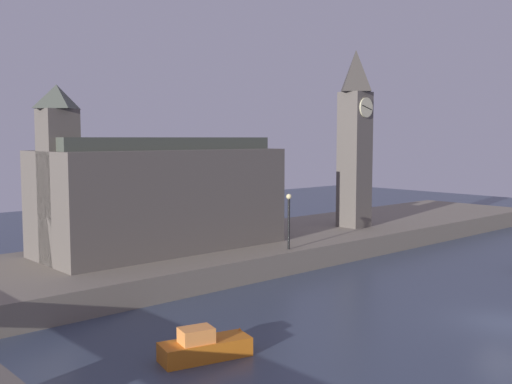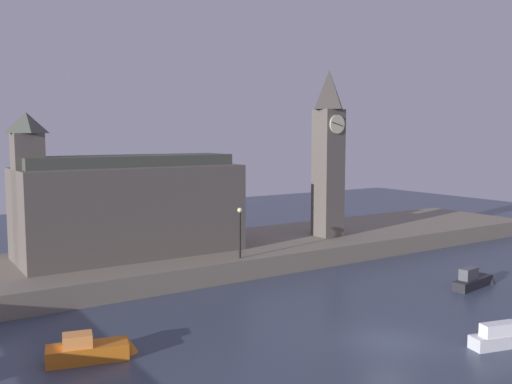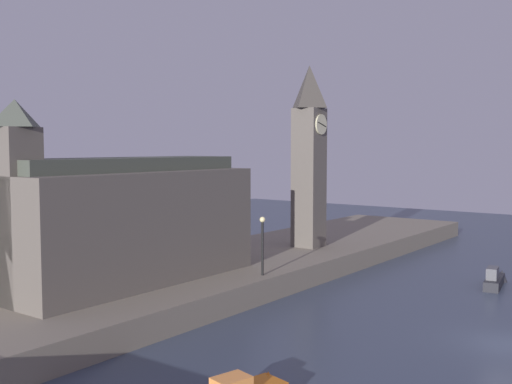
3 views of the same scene
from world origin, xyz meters
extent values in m
plane|color=#384256|center=(0.00, 0.00, 0.00)|extent=(120.00, 120.00, 0.00)
cube|color=slate|center=(0.00, 20.00, 0.75)|extent=(70.00, 12.00, 1.50)
cube|color=#5B544C|center=(11.56, 18.47, 7.06)|extent=(2.10, 2.10, 11.12)
cylinder|color=beige|center=(11.56, 17.36, 11.32)|extent=(1.60, 0.12, 1.60)
cube|color=black|center=(11.56, 17.29, 11.32)|extent=(1.25, 0.04, 0.39)
pyramid|color=#403A35|center=(11.56, 18.47, 14.32)|extent=(2.31, 2.31, 3.40)
cube|color=#5B544C|center=(-5.77, 20.70, 4.81)|extent=(16.16, 6.64, 6.61)
cube|color=#5B544C|center=(-12.89, 20.70, 6.02)|extent=(1.92, 1.92, 9.04)
pyramid|color=#474C42|center=(-12.89, 20.70, 11.24)|extent=(2.11, 2.11, 1.39)
cube|color=#42473D|center=(-5.77, 20.70, 8.51)|extent=(15.35, 3.99, 0.80)
cylinder|color=black|center=(0.27, 14.91, 3.17)|extent=(0.16, 0.16, 3.34)
sphere|color=#F2E099|center=(0.27, 14.91, 5.02)|extent=(0.36, 0.36, 0.36)
cube|color=orange|center=(-13.47, 6.03, 0.38)|extent=(3.89, 2.18, 0.77)
cube|color=#FF9947|center=(-13.91, 6.03, 1.07)|extent=(1.50, 1.22, 0.60)
cone|color=orange|center=(-11.63, 6.03, 0.42)|extent=(1.44, 1.44, 0.92)
camera|label=1|loc=(-27.66, -12.71, 8.88)|focal=41.97mm
camera|label=2|loc=(-20.63, -19.26, 10.45)|focal=39.37mm
camera|label=3|loc=(-30.44, -7.29, 9.55)|focal=42.90mm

